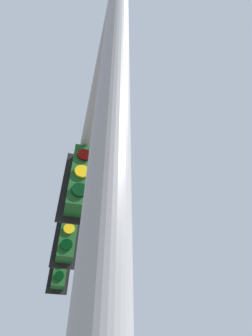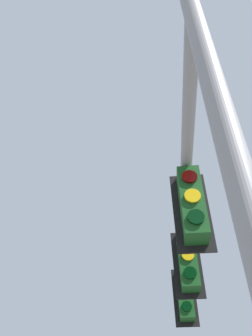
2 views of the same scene
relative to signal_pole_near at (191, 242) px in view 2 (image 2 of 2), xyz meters
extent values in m
cylinder|color=gray|center=(-3.13, -0.03, -1.37)|extent=(0.19, 0.19, 5.64)
cylinder|color=gray|center=(0.22, 0.00, 0.85)|extent=(6.71, 0.25, 0.18)
cube|color=black|center=(-0.60, -0.01, 0.18)|extent=(0.04, 0.52, 1.30)
cube|color=#144719|center=(-0.79, -0.01, 0.18)|extent=(0.36, 0.32, 1.10)
cylinder|color=#144719|center=(-0.79, -0.01, 0.79)|extent=(0.04, 0.04, 0.12)
cylinder|color=#340503|center=(-0.99, -0.01, 0.51)|extent=(0.03, 0.22, 0.22)
cylinder|color=yellow|center=(-0.99, -0.01, 0.18)|extent=(0.03, 0.22, 0.22)
cylinder|color=black|center=(-0.99, -0.01, -0.15)|extent=(0.03, 0.22, 0.22)
cube|color=black|center=(1.25, 0.01, 0.18)|extent=(0.04, 0.52, 1.30)
cube|color=#144719|center=(1.06, 0.01, 0.18)|extent=(0.36, 0.32, 1.10)
cylinder|color=#144719|center=(1.06, 0.01, 0.79)|extent=(0.04, 0.04, 0.12)
cylinder|color=#340503|center=(0.86, 0.01, 0.51)|extent=(0.03, 0.22, 0.22)
cylinder|color=yellow|center=(0.86, 0.01, 0.18)|extent=(0.03, 0.22, 0.22)
cylinder|color=black|center=(0.86, 0.01, -0.15)|extent=(0.03, 0.22, 0.22)
cube|color=black|center=(3.10, 0.03, 0.18)|extent=(0.04, 0.52, 1.30)
cube|color=#144719|center=(2.91, 0.03, 0.18)|extent=(0.36, 0.32, 1.10)
cylinder|color=#144719|center=(2.91, 0.03, 0.79)|extent=(0.04, 0.04, 0.12)
cylinder|color=#340503|center=(2.71, 0.03, 0.51)|extent=(0.03, 0.22, 0.22)
cylinder|color=yellow|center=(2.71, 0.03, 0.18)|extent=(0.03, 0.22, 0.22)
cylinder|color=black|center=(2.71, 0.03, -0.15)|extent=(0.03, 0.22, 0.22)
cube|color=#0F602D|center=(2.58, 0.03, 0.56)|extent=(1.60, 0.06, 0.37)
cube|color=white|center=(2.58, 0.03, 0.56)|extent=(1.66, 0.04, 0.43)
camera|label=1|loc=(-3.99, 0.12, -2.25)|focal=28.00mm
camera|label=2|loc=(-4.71, 0.44, -2.37)|focal=35.00mm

